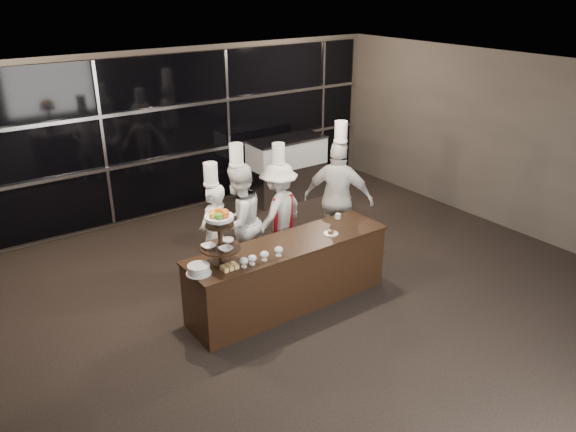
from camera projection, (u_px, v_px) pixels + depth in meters
room at (353, 227)px, 6.36m from camera, size 10.00×10.00×10.00m
window_wall at (169, 135)px, 10.06m from camera, size 8.60×0.10×2.80m
buffet_counter at (289, 274)px, 7.48m from camera, size 2.84×0.74×0.92m
display_stand at (220, 233)px, 6.60m from camera, size 0.48×0.48×0.74m
compotes at (260, 256)px, 6.79m from camera, size 0.61×0.11×0.12m
layer_cake at (199, 269)px, 6.53m from camera, size 0.30×0.30×0.11m
pastry_squares at (230, 267)px, 6.64m from camera, size 0.20×0.12×0.05m
small_plate at (331, 233)px, 7.55m from camera, size 0.20×0.20×0.05m
chef_cup at (338, 216)px, 8.03m from camera, size 0.08×0.08×0.07m
display_case at (287, 166)px, 11.04m from camera, size 1.54×0.67×1.24m
chef_a at (214, 234)px, 7.83m from camera, size 0.67×0.59×1.84m
chef_b at (239, 221)px, 8.05m from camera, size 0.99×0.87×2.03m
chef_c at (279, 211)px, 8.61m from camera, size 1.15×0.89×1.87m
chef_d at (338, 199)px, 8.69m from camera, size 1.03×1.14×2.16m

